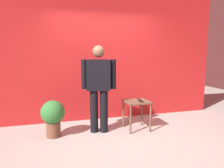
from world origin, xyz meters
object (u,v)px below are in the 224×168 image
at_px(cell_phone, 141,101).
at_px(tv_remote, 139,99).
at_px(standing_person, 99,84).
at_px(side_table, 137,106).
at_px(potted_plant, 53,115).

relative_size(cell_phone, tv_remote, 0.85).
xyz_separation_m(standing_person, side_table, (0.76, -0.08, -0.46)).
xyz_separation_m(standing_person, cell_phone, (0.82, -0.18, -0.35)).
bearing_deg(potted_plant, cell_phone, -5.51).
distance_m(standing_person, tv_remote, 0.92).
relative_size(standing_person, potted_plant, 2.46).
relative_size(standing_person, cell_phone, 11.75).
distance_m(side_table, cell_phone, 0.16).
bearing_deg(cell_phone, standing_person, 159.26).
distance_m(cell_phone, potted_plant, 1.71).
bearing_deg(potted_plant, side_table, -2.22).
distance_m(standing_person, side_table, 0.89).
height_order(cell_phone, tv_remote, tv_remote).
distance_m(side_table, tv_remote, 0.17).
height_order(tv_remote, potted_plant, potted_plant).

